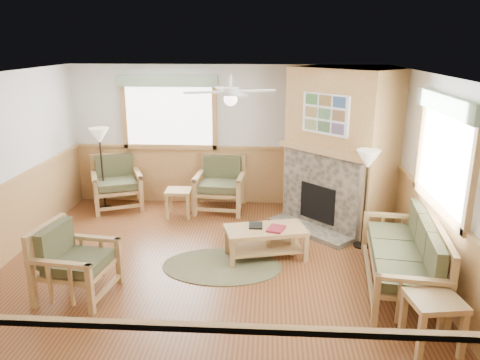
# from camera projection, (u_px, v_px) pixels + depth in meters

# --- Properties ---
(floor) EXTENTS (6.00, 6.00, 0.01)m
(floor) POSITION_uv_depth(u_px,v_px,m) (209.00, 272.00, 6.57)
(floor) COLOR brown
(floor) RESTS_ON ground
(ceiling) EXTENTS (6.00, 6.00, 0.01)m
(ceiling) POSITION_uv_depth(u_px,v_px,m) (204.00, 76.00, 5.79)
(ceiling) COLOR white
(ceiling) RESTS_ON floor
(wall_back) EXTENTS (6.00, 0.02, 2.70)m
(wall_back) POSITION_uv_depth(u_px,v_px,m) (227.00, 136.00, 9.05)
(wall_back) COLOR silver
(wall_back) RESTS_ON floor
(wall_front) EXTENTS (6.00, 0.02, 2.70)m
(wall_front) POSITION_uv_depth(u_px,v_px,m) (151.00, 301.00, 3.31)
(wall_front) COLOR silver
(wall_front) RESTS_ON floor
(wall_right) EXTENTS (0.02, 6.00, 2.70)m
(wall_right) POSITION_uv_depth(u_px,v_px,m) (438.00, 184.00, 6.00)
(wall_right) COLOR silver
(wall_right) RESTS_ON floor
(wainscot) EXTENTS (6.00, 6.00, 1.10)m
(wainscot) POSITION_uv_depth(u_px,v_px,m) (208.00, 236.00, 6.41)
(wainscot) COLOR #AB7D46
(wainscot) RESTS_ON floor
(fireplace) EXTENTS (3.11, 3.11, 2.70)m
(fireplace) POSITION_uv_depth(u_px,v_px,m) (341.00, 148.00, 8.02)
(fireplace) COLOR #AB7D46
(fireplace) RESTS_ON floor
(window_back) EXTENTS (1.90, 0.16, 1.50)m
(window_back) POSITION_uv_depth(u_px,v_px,m) (167.00, 73.00, 8.74)
(window_back) COLOR white
(window_back) RESTS_ON wall_back
(window_right) EXTENTS (0.16, 1.90, 1.50)m
(window_right) POSITION_uv_depth(u_px,v_px,m) (453.00, 93.00, 5.47)
(window_right) COLOR white
(window_right) RESTS_ON wall_right
(ceiling_fan) EXTENTS (1.59, 1.59, 0.36)m
(ceiling_fan) POSITION_uv_depth(u_px,v_px,m) (230.00, 77.00, 6.07)
(ceiling_fan) COLOR white
(ceiling_fan) RESTS_ON ceiling
(sofa) EXTENTS (2.15, 1.11, 0.95)m
(sofa) POSITION_uv_depth(u_px,v_px,m) (401.00, 254.00, 6.03)
(sofa) COLOR #AB844F
(sofa) RESTS_ON floor
(armchair_back_left) EXTENTS (1.16, 1.16, 0.99)m
(armchair_back_left) POSITION_uv_depth(u_px,v_px,m) (117.00, 183.00, 8.98)
(armchair_back_left) COLOR #AB844F
(armchair_back_left) RESTS_ON floor
(armchair_back_right) EXTENTS (0.95, 0.95, 1.00)m
(armchair_back_right) POSITION_uv_depth(u_px,v_px,m) (220.00, 185.00, 8.87)
(armchair_back_right) COLOR #AB844F
(armchair_back_right) RESTS_ON floor
(armchair_left) EXTENTS (0.94, 0.94, 0.93)m
(armchair_left) POSITION_uv_depth(u_px,v_px,m) (76.00, 261.00, 5.85)
(armchair_left) COLOR #AB844F
(armchair_left) RESTS_ON floor
(coffee_table) EXTENTS (1.28, 0.86, 0.47)m
(coffee_table) POSITION_uv_depth(u_px,v_px,m) (265.00, 243.00, 6.95)
(coffee_table) COLOR #AB844F
(coffee_table) RESTS_ON floor
(end_table_chairs) EXTENTS (0.47, 0.45, 0.51)m
(end_table_chairs) POSITION_uv_depth(u_px,v_px,m) (179.00, 203.00, 8.61)
(end_table_chairs) COLOR #AB844F
(end_table_chairs) RESTS_ON floor
(end_table_sofa) EXTENTS (0.59, 0.58, 0.59)m
(end_table_sofa) POSITION_uv_depth(u_px,v_px,m) (432.00, 323.00, 4.88)
(end_table_sofa) COLOR #AB844F
(end_table_sofa) RESTS_ON floor
(footstool) EXTENTS (0.54, 0.54, 0.39)m
(footstool) POSITION_uv_depth(u_px,v_px,m) (277.00, 238.00, 7.20)
(footstool) COLOR #AB844F
(footstool) RESTS_ON floor
(braided_rug) EXTENTS (2.12, 2.12, 0.01)m
(braided_rug) POSITION_uv_depth(u_px,v_px,m) (222.00, 266.00, 6.73)
(braided_rug) COLOR brown
(braided_rug) RESTS_ON floor
(floor_lamp_left) EXTENTS (0.39, 0.39, 1.59)m
(floor_lamp_left) POSITION_uv_depth(u_px,v_px,m) (102.00, 169.00, 8.82)
(floor_lamp_left) COLOR black
(floor_lamp_left) RESTS_ON floor
(floor_lamp_right) EXTENTS (0.42, 0.42, 1.57)m
(floor_lamp_right) POSITION_uv_depth(u_px,v_px,m) (365.00, 199.00, 7.16)
(floor_lamp_right) COLOR black
(floor_lamp_right) RESTS_ON floor
(book_red) EXTENTS (0.30, 0.35, 0.03)m
(book_red) POSITION_uv_depth(u_px,v_px,m) (276.00, 228.00, 6.82)
(book_red) COLOR maroon
(book_red) RESTS_ON coffee_table
(book_dark) EXTENTS (0.20, 0.27, 0.03)m
(book_dark) POSITION_uv_depth(u_px,v_px,m) (256.00, 225.00, 6.95)
(book_dark) COLOR black
(book_dark) RESTS_ON coffee_table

